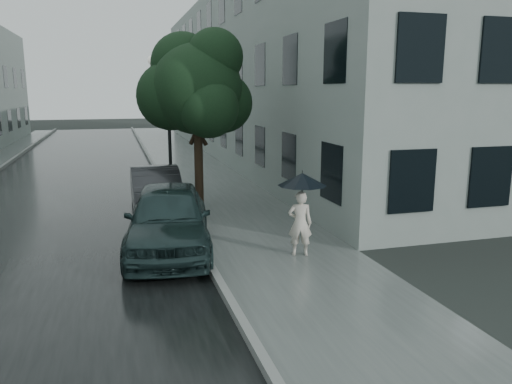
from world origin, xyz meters
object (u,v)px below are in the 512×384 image
object	(u,v)px
car_near	(169,218)
car_far	(156,190)
pedestrian	(300,223)
lamp_post	(165,117)
street_tree	(196,88)

from	to	relation	value
car_near	car_far	bearing A→B (deg)	96.84
pedestrian	lamp_post	distance (m)	8.24
street_tree	lamp_post	xyz separation A→B (m)	(-0.71, 2.64, -0.98)
street_tree	lamp_post	world-z (taller)	street_tree
car_near	pedestrian	bearing A→B (deg)	-13.71
lamp_post	car_near	world-z (taller)	lamp_post
pedestrian	car_near	world-z (taller)	car_near
street_tree	car_near	size ratio (longest dim) A/B	1.19
car_far	car_near	bearing A→B (deg)	-90.55
pedestrian	car_far	distance (m)	5.83
pedestrian	lamp_post	size ratio (longest dim) A/B	0.31
lamp_post	car_far	xyz separation A→B (m)	(-0.60, -2.56, -2.09)
pedestrian	car_near	bearing A→B (deg)	-3.06
car_near	car_far	world-z (taller)	car_near
lamp_post	car_far	world-z (taller)	lamp_post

